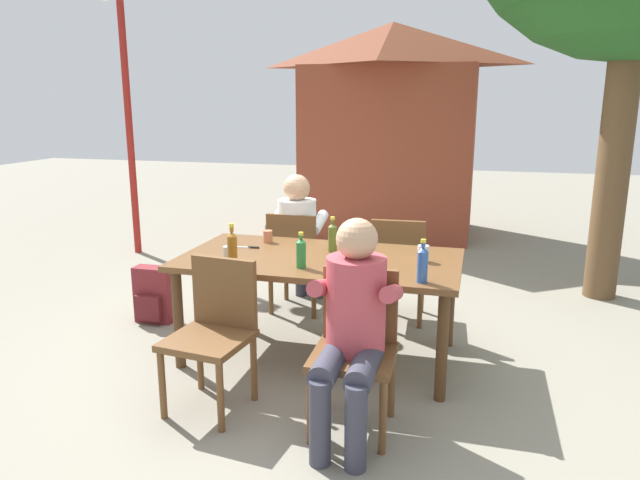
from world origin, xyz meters
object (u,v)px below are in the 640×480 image
Objects in this scene: bottle_amber at (232,249)px; bottle_blue at (423,264)px; table_knife at (246,247)px; bottle_olive at (333,237)px; cup_terracotta at (268,236)px; chair_far_right at (398,264)px; backpack_by_near_side at (154,296)px; cup_glass at (423,254)px; cup_white at (365,258)px; bottle_green at (301,252)px; chair_near_left at (215,326)px; cup_steel at (228,254)px; chair_near_right at (356,341)px; person_in_plaid_shirt at (300,235)px; person_in_white_shirt at (353,319)px; lamp_post at (125,68)px; brick_kiosk at (391,126)px; dining_table at (320,267)px; chair_far_left at (296,257)px.

bottle_amber reaches higher than bottle_blue.
bottle_olive is at bearing 4.70° from table_knife.
bottle_blue is 2.84× the size of cup_terracotta.
chair_far_right reaches higher than backpack_by_near_side.
cup_glass is (0.26, -0.73, 0.29)m from chair_far_right.
chair_far_right is at bearing 84.67° from cup_white.
backpack_by_near_side is (-1.43, 0.56, -0.61)m from bottle_green.
chair_near_left is 0.61m from cup_steel.
chair_near_right reaches higher than cup_white.
person_in_white_shirt is at bearing -64.96° from person_in_plaid_shirt.
person_in_plaid_shirt is 3.15m from lamp_post.
chair_near_right is 2.21m from backpack_by_near_side.
table_knife is at bearing -10.97° from backpack_by_near_side.
backpack_by_near_side is at bearing -108.67° from brick_kiosk.
brick_kiosk is at bearing 99.97° from chair_far_right.
cup_white is 0.42m from cup_glass.
bottle_blue is at bearing -78.96° from brick_kiosk.
dining_table is 15.87× the size of cup_white.
person_in_white_shirt is 0.39× the size of lamp_post.
table_knife is (-1.28, 0.04, -0.05)m from cup_glass.
chair_far_left is at bearing 109.30° from bottle_green.
lamp_post is at bearing 132.43° from cup_steel.
person_in_plaid_shirt is 4.89× the size of table_knife.
person_in_white_shirt is 0.76m from cup_white.
bottle_amber is at bearing -131.86° from bottle_olive.
lamp_post reaches higher than bottle_olive.
cup_steel is at bearing -84.02° from table_knife.
chair_far_left is (-0.43, 0.80, -0.16)m from dining_table.
chair_near_right is 3.45× the size of bottle_olive.
chair_near_right is 1.89× the size of backpack_by_near_side.
chair_near_right reaches higher than cup_steel.
cup_terracotta is at bearing 150.13° from bottle_blue.
cup_white is at bearing -51.51° from chair_far_left.
chair_far_left is 3.45× the size of bottle_olive.
person_in_plaid_shirt is 12.88× the size of cup_terracotta.
bottle_blue is 0.09× the size of brick_kiosk.
chair_far_right is at bearing 89.75° from chair_near_right.
brick_kiosk reaches higher than chair_near_right.
lamp_post reaches higher than table_knife.
bottle_green is at bearing -35.77° from table_knife.
cup_glass is (0.26, 0.98, 0.12)m from person_in_white_shirt.
chair_far_left and chair_near_left have the same top height.
cup_glass is at bearing 38.29° from chair_near_left.
bottle_olive is at bearing -53.46° from chair_far_left.
cup_white is (-0.09, 0.75, 0.13)m from person_in_white_shirt.
cup_white is at bearing -29.61° from cup_terracotta.
chair_far_left is at bearing -179.99° from chair_far_right.
bottle_olive is at bearing 109.42° from person_in_white_shirt.
chair_near_left and chair_far_right have the same top height.
bottle_amber is at bearing -91.71° from chair_far_left.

